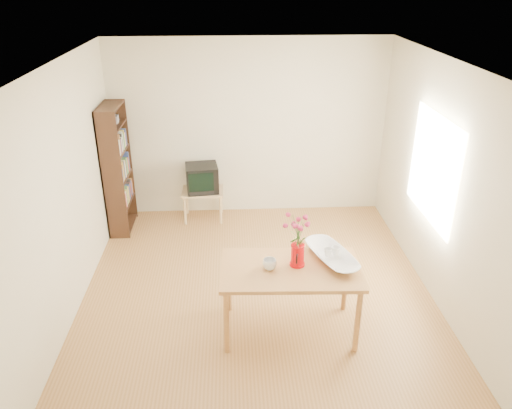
{
  "coord_description": "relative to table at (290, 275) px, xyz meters",
  "views": [
    {
      "loc": [
        -0.27,
        -4.79,
        3.41
      ],
      "look_at": [
        0.0,
        0.3,
        1.0
      ],
      "focal_mm": 35.0,
      "sensor_mm": 36.0,
      "label": 1
    }
  ],
  "objects": [
    {
      "name": "flowers",
      "position": [
        0.07,
        0.05,
        0.49
      ],
      "size": [
        0.26,
        0.26,
        0.37
      ],
      "primitive_type": null,
      "color": "#F33974",
      "rests_on": "pitcher"
    },
    {
      "name": "table",
      "position": [
        0.0,
        0.0,
        0.0
      ],
      "size": [
        1.41,
        0.84,
        0.75
      ],
      "rotation": [
        0.0,
        0.0,
        -0.04
      ],
      "color": "#A86F39",
      "rests_on": "ground"
    },
    {
      "name": "bookshelf",
      "position": [
        -2.14,
        2.4,
        0.17
      ],
      "size": [
        0.28,
        0.7,
        1.8
      ],
      "color": "black",
      "rests_on": "ground"
    },
    {
      "name": "room",
      "position": [
        -0.26,
        0.65,
        0.64
      ],
      "size": [
        4.5,
        4.5,
        4.5
      ],
      "color": "olive",
      "rests_on": "ground"
    },
    {
      "name": "bowl",
      "position": [
        0.43,
        0.14,
        0.32
      ],
      "size": [
        0.63,
        0.63,
        0.47
      ],
      "primitive_type": "imported",
      "rotation": [
        0.0,
        0.0,
        0.33
      ],
      "color": "white",
      "rests_on": "table"
    },
    {
      "name": "mug",
      "position": [
        -0.21,
        -0.01,
        0.14
      ],
      "size": [
        0.19,
        0.19,
        0.11
      ],
      "primitive_type": "imported",
      "rotation": [
        0.0,
        0.0,
        3.79
      ],
      "color": "white",
      "rests_on": "table"
    },
    {
      "name": "tv_stand",
      "position": [
        -0.99,
        2.62,
        -0.28
      ],
      "size": [
        0.6,
        0.45,
        0.46
      ],
      "color": "tan",
      "rests_on": "ground"
    },
    {
      "name": "teacup_a",
      "position": [
        0.39,
        0.14,
        0.27
      ],
      "size": [
        0.09,
        0.09,
        0.07
      ],
      "primitive_type": "imported",
      "rotation": [
        0.0,
        0.0,
        0.18
      ],
      "color": "white",
      "rests_on": "bowl"
    },
    {
      "name": "teacup_b",
      "position": [
        0.47,
        0.16,
        0.28
      ],
      "size": [
        0.09,
        0.09,
        0.07
      ],
      "primitive_type": "imported",
      "rotation": [
        0.0,
        0.0,
        1.72
      ],
      "color": "white",
      "rests_on": "bowl"
    },
    {
      "name": "television",
      "position": [
        -0.99,
        2.63,
        -0.01
      ],
      "size": [
        0.5,
        0.47,
        0.39
      ],
      "rotation": [
        0.0,
        0.0,
        0.12
      ],
      "color": "black",
      "rests_on": "tv_stand"
    },
    {
      "name": "pitcher",
      "position": [
        0.07,
        0.05,
        0.19
      ],
      "size": [
        0.15,
        0.23,
        0.23
      ],
      "rotation": [
        0.0,
        0.0,
        -0.2
      ],
      "color": "red",
      "rests_on": "table"
    }
  ]
}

